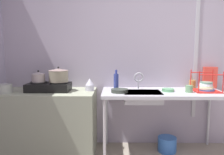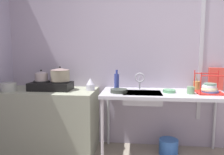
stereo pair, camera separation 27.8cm
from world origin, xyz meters
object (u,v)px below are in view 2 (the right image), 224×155
Objects in this scene: pot_on_left_burner at (41,76)px; sink_basin at (142,98)px; bottle_by_sink at (117,82)px; faucet at (140,79)px; percolator at (90,84)px; utensil_jar at (197,85)px; pot_on_right_burner at (60,75)px; small_bowl_on_drainboard at (169,91)px; dish_rack at (210,89)px; bucket_on_floor at (168,147)px; cereal_box at (216,79)px; pot_beside_stove at (9,87)px; stove at (51,86)px; cup_by_rack at (191,90)px; frying_pan at (119,91)px.

pot_on_left_burner is 0.36× the size of sink_basin.
sink_basin is 1.73× the size of bottle_by_sink.
bottle_by_sink reaches higher than faucet.
percolator is 1.41m from utensil_jar.
pot_on_right_burner is 1.60× the size of small_bowl_on_drainboard.
dish_rack reaches higher than bucket_on_floor.
cereal_box is at bearing 22.51° from small_bowl_on_drainboard.
dish_rack is at bearing -7.12° from faucet.
bottle_by_sink is at bearing 8.42° from pot_beside_stove.
small_bowl_on_drainboard is 0.47m from utensil_jar.
bottle_by_sink is at bearing -170.12° from faucet.
utensil_jar reaches higher than percolator.
cereal_box is at bearing 8.65° from bottle_by_sink.
stove reaches higher than cup_by_rack.
cereal_box is 1.41× the size of utensil_jar.
faucet reaches higher than bucket_on_floor.
faucet is (-0.03, 0.17, 0.21)m from sink_basin.
faucet is at bearing 100.79° from sink_basin.
stove is 1.84× the size of cereal_box.
bucket_on_floor is (0.38, -0.07, -0.88)m from faucet.
cereal_box reaches higher than small_bowl_on_drainboard.
dish_rack reaches higher than sink_basin.
percolator is at bearing 4.07° from stove.
pot_on_right_burner is 0.80m from frying_pan.
cup_by_rack is at bearing -0.87° from sink_basin.
pot_on_left_burner is at bearing 180.00° from stove.
utensil_jar reaches higher than bucket_on_floor.
cup_by_rack is at bearing -163.29° from dish_rack.
utensil_jar is at bearing 9.10° from pot_beside_stove.
stove is 0.18m from pot_on_left_burner.
pot_on_right_burner is 1.69m from bucket_on_floor.
frying_pan reaches higher than small_bowl_on_drainboard.
cereal_box is (1.64, 0.23, 0.07)m from percolator.
percolator reaches higher than frying_pan.
percolator is (1.03, 0.17, 0.02)m from pot_beside_stove.
sink_basin is at bearing -2.13° from pot_on_left_burner.
faucet is 0.96m from bucket_on_floor.
cereal_box is at bearing 8.53° from pot_beside_stove.
cup_by_rack is at bearing -7.83° from bottle_by_sink.
percolator is at bearing -171.22° from utensil_jar.
utensil_jar is (-0.24, -0.01, -0.09)m from cereal_box.
dish_rack reaches higher than faucet.
pot_on_left_burner is 0.26m from pot_on_right_burner.
dish_rack is (2.13, 0.01, -0.13)m from pot_on_left_burner.
percolator reaches higher than stove.
frying_pan is 1.02× the size of utensil_jar.
percolator is 0.65m from faucet.
pot_on_right_burner is 1.19× the size of utensil_jar.
dish_rack is at bearing -4.27° from bucket_on_floor.
cup_by_rack is 0.25m from small_bowl_on_drainboard.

